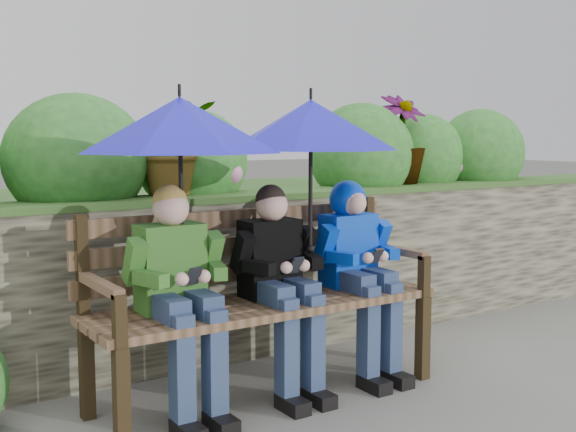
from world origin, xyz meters
TOP-DOWN VIEW (x-y plane):
  - ground at (0.00, 0.00)m, footprint 60.00×60.00m
  - garden_backdrop at (-0.03, 1.61)m, footprint 8.00×2.89m
  - park_bench at (-0.22, 0.05)m, footprint 1.92×0.56m
  - boy_left at (-0.73, -0.04)m, footprint 0.48×0.56m
  - boy_middle at (-0.14, -0.04)m, footprint 0.47×0.54m
  - boy_right at (0.39, -0.03)m, footprint 0.46×0.56m
  - umbrella_left at (-0.69, 0.01)m, footprint 1.01×1.01m
  - umbrella_right at (0.04, -0.06)m, footprint 0.92×0.92m

SIDE VIEW (x-z plane):
  - ground at x=0.00m, z-range 0.00..0.00m
  - park_bench at x=-0.22m, z-range 0.07..1.09m
  - garden_backdrop at x=-0.03m, z-range -0.28..1.46m
  - boy_middle at x=-0.14m, z-range 0.08..1.22m
  - boy_left at x=-0.73m, z-range 0.08..1.24m
  - boy_right at x=0.39m, z-range 0.13..1.26m
  - umbrella_left at x=-0.69m, z-range 1.00..1.90m
  - umbrella_right at x=0.04m, z-range 1.01..1.89m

